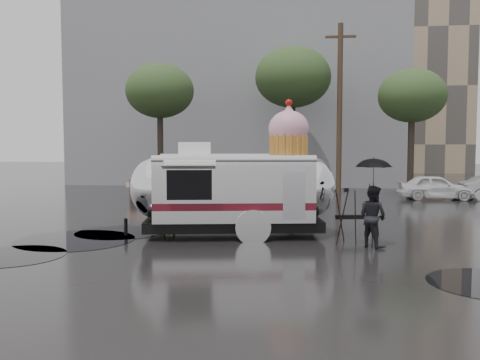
# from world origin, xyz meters

# --- Properties ---
(ground) EXTENTS (120.00, 120.00, 0.00)m
(ground) POSITION_xyz_m (0.00, 0.00, 0.00)
(ground) COLOR black
(ground) RESTS_ON ground
(puddles) EXTENTS (12.98, 9.04, 0.01)m
(puddles) POSITION_xyz_m (-3.09, -0.39, 0.01)
(puddles) COLOR black
(puddles) RESTS_ON ground
(grey_building) EXTENTS (22.00, 12.00, 13.00)m
(grey_building) POSITION_xyz_m (-4.00, 24.00, 6.50)
(grey_building) COLOR slate
(grey_building) RESTS_ON ground
(utility_pole) EXTENTS (1.60, 0.28, 9.00)m
(utility_pole) POSITION_xyz_m (2.50, 14.00, 4.62)
(utility_pole) COLOR #473323
(utility_pole) RESTS_ON ground
(tree_left) EXTENTS (3.64, 3.64, 6.95)m
(tree_left) POSITION_xyz_m (-7.00, 13.00, 5.48)
(tree_left) COLOR #382D26
(tree_left) RESTS_ON ground
(tree_mid) EXTENTS (4.20, 4.20, 8.03)m
(tree_mid) POSITION_xyz_m (0.00, 15.00, 6.34)
(tree_mid) COLOR #382D26
(tree_mid) RESTS_ON ground
(tree_right) EXTENTS (3.36, 3.36, 6.42)m
(tree_right) POSITION_xyz_m (6.00, 13.00, 5.06)
(tree_right) COLOR #382D26
(tree_right) RESTS_ON ground
(barricade_row) EXTENTS (4.30, 0.80, 1.00)m
(barricade_row) POSITION_xyz_m (-5.55, 9.96, 0.52)
(barricade_row) COLOR #473323
(barricade_row) RESTS_ON ground
(airstream_trailer) EXTENTS (7.44, 3.64, 4.06)m
(airstream_trailer) POSITION_xyz_m (-1.22, 1.18, 1.42)
(airstream_trailer) COLOR silver
(airstream_trailer) RESTS_ON ground
(person_left) EXTENTS (0.65, 0.49, 1.65)m
(person_left) POSITION_xyz_m (-3.30, 1.33, 0.82)
(person_left) COLOR gold
(person_left) RESTS_ON ground
(umbrella_pink) EXTENTS (1.04, 1.04, 2.26)m
(umbrella_pink) POSITION_xyz_m (-3.30, 1.33, 1.90)
(umbrella_pink) COLOR pink
(umbrella_pink) RESTS_ON ground
(person_right) EXTENTS (0.84, 0.85, 1.60)m
(person_right) POSITION_xyz_m (2.52, -0.14, 0.80)
(person_right) COLOR black
(person_right) RESTS_ON ground
(umbrella_black) EXTENTS (1.16, 1.16, 2.34)m
(umbrella_black) POSITION_xyz_m (2.52, -0.14, 1.94)
(umbrella_black) COLOR black
(umbrella_black) RESTS_ON ground
(tripod) EXTENTS (0.56, 0.62, 1.50)m
(tripod) POSITION_xyz_m (1.87, 0.28, 0.89)
(tripod) COLOR black
(tripod) RESTS_ON ground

